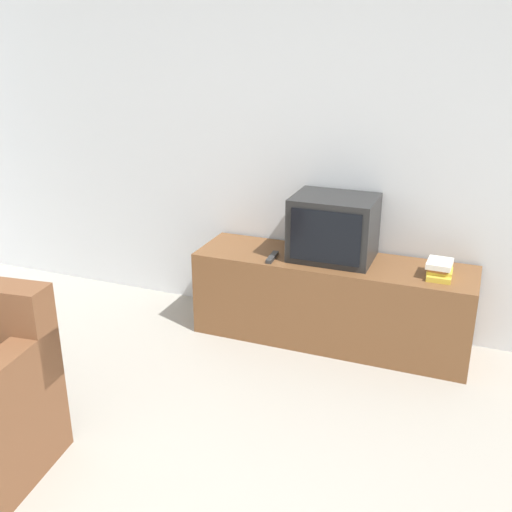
{
  "coord_description": "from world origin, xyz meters",
  "views": [
    {
      "loc": [
        1.26,
        -0.73,
        1.95
      ],
      "look_at": [
        0.07,
        2.28,
        0.71
      ],
      "focal_mm": 42.0,
      "sensor_mm": 36.0,
      "label": 1
    }
  ],
  "objects_px": {
    "television": "(334,228)",
    "book_stack": "(440,269)",
    "tv_stand": "(331,300)",
    "remote_on_stand": "(272,257)"
  },
  "relations": [
    {
      "from": "television",
      "to": "book_stack",
      "type": "xyz_separation_m",
      "value": [
        0.67,
        -0.07,
        -0.16
      ]
    },
    {
      "from": "tv_stand",
      "to": "book_stack",
      "type": "distance_m",
      "value": 0.73
    },
    {
      "from": "book_stack",
      "to": "tv_stand",
      "type": "bearing_deg",
      "value": 176.99
    },
    {
      "from": "book_stack",
      "to": "remote_on_stand",
      "type": "distance_m",
      "value": 1.02
    },
    {
      "from": "television",
      "to": "book_stack",
      "type": "relative_size",
      "value": 2.37
    },
    {
      "from": "television",
      "to": "book_stack",
      "type": "distance_m",
      "value": 0.69
    },
    {
      "from": "television",
      "to": "tv_stand",
      "type": "bearing_deg",
      "value": -66.25
    },
    {
      "from": "tv_stand",
      "to": "television",
      "type": "xyz_separation_m",
      "value": [
        -0.02,
        0.04,
        0.49
      ]
    },
    {
      "from": "book_stack",
      "to": "television",
      "type": "bearing_deg",
      "value": 173.84
    },
    {
      "from": "tv_stand",
      "to": "remote_on_stand",
      "type": "bearing_deg",
      "value": -161.13
    }
  ]
}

